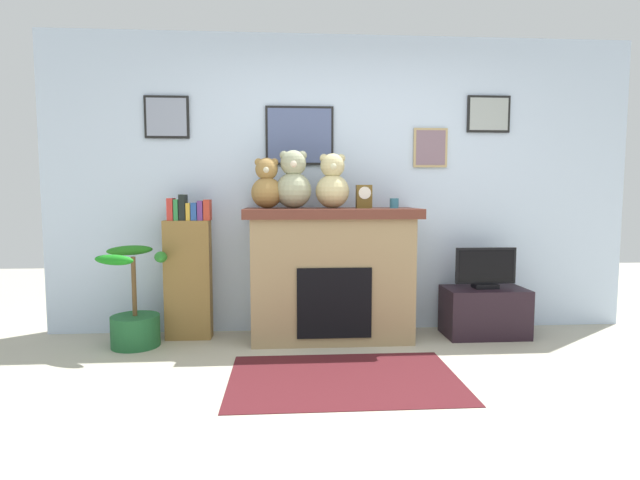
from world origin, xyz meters
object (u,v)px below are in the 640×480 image
(teddy_bear_grey, at_px, (293,182))
(teddy_bear_tan, at_px, (332,184))
(tv_stand, at_px, (484,312))
(mantel_clock, at_px, (364,197))
(teddy_bear_brown, at_px, (267,186))
(bookshelf, at_px, (188,272))
(fireplace, at_px, (331,273))
(candle_jar, at_px, (394,203))
(potted_plant, at_px, (135,316))
(television, at_px, (486,269))

(teddy_bear_grey, height_order, teddy_bear_tan, teddy_bear_grey)
(tv_stand, relative_size, mantel_clock, 3.58)
(teddy_bear_brown, bearing_deg, bookshelf, 171.68)
(bookshelf, distance_m, teddy_bear_brown, 0.99)
(tv_stand, height_order, teddy_bear_tan, teddy_bear_tan)
(fireplace, xyz_separation_m, candle_jar, (0.53, -0.02, 0.59))
(tv_stand, xyz_separation_m, candle_jar, (-0.80, 0.00, 0.94))
(teddy_bear_brown, xyz_separation_m, teddy_bear_grey, (0.22, -0.00, 0.03))
(fireplace, bearing_deg, teddy_bear_brown, -178.04)
(fireplace, distance_m, potted_plant, 1.62)
(tv_stand, bearing_deg, potted_plant, -177.91)
(bookshelf, relative_size, teddy_bear_brown, 2.95)
(mantel_clock, relative_size, teddy_bear_tan, 0.43)
(bookshelf, xyz_separation_m, candle_jar, (1.73, -0.10, 0.58))
(potted_plant, distance_m, teddy_bear_tan, 1.92)
(potted_plant, bearing_deg, mantel_clock, 3.32)
(bookshelf, distance_m, teddy_bear_tan, 1.42)
(teddy_bear_tan, bearing_deg, candle_jar, 0.06)
(teddy_bear_tan, bearing_deg, fireplace, 110.46)
(potted_plant, bearing_deg, television, 2.06)
(tv_stand, bearing_deg, candle_jar, 179.80)
(television, relative_size, teddy_bear_grey, 1.09)
(mantel_clock, bearing_deg, teddy_bear_tan, 179.84)
(television, height_order, mantel_clock, mantel_clock)
(bookshelf, relative_size, potted_plant, 1.51)
(mantel_clock, bearing_deg, television, -0.15)
(fireplace, bearing_deg, candle_jar, -1.93)
(television, xyz_separation_m, candle_jar, (-0.80, 0.00, 0.56))
(bookshelf, xyz_separation_m, teddy_bear_brown, (0.67, -0.10, 0.73))
(television, height_order, teddy_bear_tan, teddy_bear_tan)
(bookshelf, relative_size, candle_jar, 14.76)
(fireplace, relative_size, teddy_bear_grey, 3.03)
(tv_stand, height_order, teddy_bear_brown, teddy_bear_brown)
(tv_stand, xyz_separation_m, teddy_bear_grey, (-1.64, 0.00, 1.11))
(television, relative_size, candle_jar, 6.29)
(bookshelf, height_order, teddy_bear_brown, teddy_bear_brown)
(teddy_bear_grey, bearing_deg, bookshelf, 173.70)
(teddy_bear_tan, bearing_deg, potted_plant, -176.11)
(television, distance_m, teddy_bear_grey, 1.80)
(bookshelf, distance_m, potted_plant, 0.54)
(potted_plant, distance_m, mantel_clock, 2.09)
(potted_plant, height_order, television, potted_plant)
(bookshelf, bearing_deg, teddy_bear_brown, -8.32)
(tv_stand, xyz_separation_m, teddy_bear_tan, (-1.32, 0.00, 1.10))
(tv_stand, height_order, television, television)
(tv_stand, relative_size, candle_jar, 8.34)
(teddy_bear_brown, xyz_separation_m, teddy_bear_tan, (0.54, -0.00, 0.02))
(television, bearing_deg, teddy_bear_brown, 179.89)
(television, bearing_deg, fireplace, 179.06)
(television, bearing_deg, bookshelf, 177.70)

